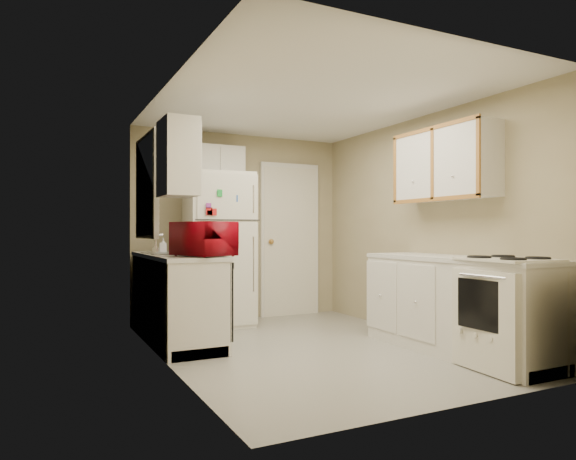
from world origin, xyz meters
name	(u,v)px	position (x,y,z in m)	size (l,w,h in m)	color
floor	(311,348)	(0.00, 0.00, 0.00)	(3.80, 3.80, 0.00)	#ABA9A0
ceiling	(311,102)	(0.00, 0.00, 2.40)	(3.80, 3.80, 0.00)	white
wall_left	(167,224)	(-1.40, 0.00, 1.20)	(3.80, 3.80, 0.00)	tan
wall_right	(423,225)	(1.40, 0.00, 1.20)	(3.80, 3.80, 0.00)	tan
wall_back	(241,227)	(0.00, 1.90, 1.20)	(2.80, 2.80, 0.00)	tan
wall_front	(453,221)	(0.00, -1.90, 1.20)	(2.80, 2.80, 0.00)	tan
left_counter	(176,297)	(-1.10, 0.90, 0.45)	(0.60, 1.80, 0.90)	silver
dishwasher	(221,299)	(-0.81, 0.30, 0.49)	(0.03, 0.58, 0.72)	black
sink	(172,257)	(-1.10, 1.05, 0.86)	(0.54, 0.74, 0.16)	gray
microwave	(204,240)	(-0.98, 0.30, 1.05)	(0.32, 0.58, 0.39)	#980410
soap_bottle	(163,244)	(-1.15, 1.27, 1.00)	(0.07, 0.08, 0.16)	silver
window_blinds	(148,187)	(-1.36, 1.05, 1.60)	(0.10, 0.98, 1.08)	silver
upper_cabinet_left	(178,158)	(-1.25, 0.22, 1.80)	(0.30, 0.45, 0.70)	silver
refrigerator	(218,249)	(-0.42, 1.57, 0.92)	(0.76, 0.74, 1.84)	silver
cabinet_over_fridge	(215,162)	(-0.40, 1.75, 2.00)	(0.70, 0.30, 0.40)	silver
interior_door	(290,240)	(0.70, 1.86, 1.02)	(0.86, 0.06, 2.08)	silver
right_counter	(456,305)	(1.10, -0.80, 0.45)	(0.60, 2.00, 0.90)	silver
stove	(508,319)	(1.05, -1.43, 0.42)	(0.56, 0.68, 0.83)	silver
upper_cabinet_right	(445,165)	(1.25, -0.50, 1.80)	(0.30, 1.20, 0.70)	silver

